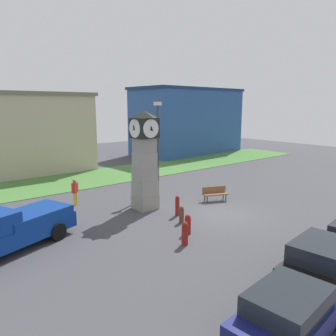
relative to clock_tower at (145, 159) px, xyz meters
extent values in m
plane|color=#424247|center=(2.70, -3.59, -2.95)|extent=(71.38, 71.38, 0.00)
cube|color=gray|center=(0.00, 0.00, -2.53)|extent=(1.22, 1.22, 0.84)
cube|color=gray|center=(0.00, 0.00, -1.70)|extent=(1.17, 1.17, 0.84)
cube|color=gray|center=(0.00, 0.00, -0.86)|extent=(1.12, 1.12, 0.84)
cube|color=gray|center=(0.00, 0.00, -0.03)|extent=(1.07, 1.07, 0.84)
cube|color=gray|center=(0.00, 0.00, 0.81)|extent=(1.02, 1.02, 0.84)
cube|color=black|center=(0.00, 0.00, 1.80)|extent=(1.25, 1.25, 1.13)
cylinder|color=white|center=(0.00, 0.65, 1.80)|extent=(1.03, 0.04, 1.03)
cube|color=black|center=(0.00, 0.68, 1.80)|extent=(0.06, 0.21, 0.17)
cube|color=black|center=(0.00, 0.68, 1.80)|extent=(0.04, 0.08, 0.39)
cylinder|color=white|center=(0.00, -0.65, 1.80)|extent=(1.03, 0.04, 1.03)
cube|color=black|center=(0.00, -0.68, 1.80)|extent=(0.06, 0.06, 0.23)
cube|color=black|center=(0.00, -0.68, 1.80)|extent=(0.04, 0.35, 0.23)
cylinder|color=white|center=(0.65, 0.00, 1.80)|extent=(0.04, 1.03, 1.03)
cube|color=black|center=(0.68, 0.00, 1.80)|extent=(0.05, 0.06, 0.23)
cube|color=black|center=(0.68, 0.00, 1.80)|extent=(0.39, 0.04, 0.05)
cylinder|color=white|center=(-0.65, 0.00, 1.80)|extent=(0.04, 1.03, 1.03)
cube|color=black|center=(-0.68, 0.00, 1.80)|extent=(0.18, 0.06, 0.20)
cube|color=black|center=(-0.68, 0.00, 1.80)|extent=(0.17, 0.04, 0.38)
pyramid|color=black|center=(0.00, 0.00, 2.56)|extent=(1.32, 1.32, 0.40)
cylinder|color=maroon|center=(-1.64, -5.30, -2.51)|extent=(0.28, 0.28, 0.89)
sphere|color=maroon|center=(-1.64, -5.30, -2.02)|extent=(0.25, 0.25, 0.25)
cylinder|color=maroon|center=(-0.71, -4.48, -2.56)|extent=(0.29, 0.29, 0.79)
sphere|color=maroon|center=(-0.71, -4.48, -2.12)|extent=(0.27, 0.27, 0.27)
cylinder|color=brown|center=(0.09, -3.15, -2.59)|extent=(0.25, 0.25, 0.73)
sphere|color=brown|center=(0.09, -3.15, -2.18)|extent=(0.22, 0.22, 0.22)
cylinder|color=maroon|center=(0.63, -2.18, -2.45)|extent=(0.24, 0.24, 1.00)
sphere|color=maroon|center=(0.63, -2.18, -1.92)|extent=(0.21, 0.21, 0.21)
cube|color=navy|center=(-3.30, -11.35, -2.37)|extent=(4.17, 2.07, 0.62)
cube|color=#1E2328|center=(-3.60, -11.38, -1.80)|extent=(2.35, 1.77, 0.54)
cylinder|color=black|center=(-2.13, -10.42, -2.63)|extent=(0.66, 0.28, 0.64)
cylinder|color=black|center=(-4.62, -10.65, -2.63)|extent=(0.66, 0.28, 0.64)
cube|color=black|center=(0.03, -10.61, -2.35)|extent=(4.18, 2.27, 0.66)
cube|color=#1E2328|center=(-0.27, -10.65, -1.71)|extent=(2.37, 1.92, 0.64)
cylinder|color=black|center=(1.16, -9.61, -2.63)|extent=(0.66, 0.29, 0.64)
cylinder|color=black|center=(-1.30, -9.89, -2.63)|extent=(0.66, 0.29, 0.64)
cylinder|color=black|center=(1.34, -10.03, -2.63)|extent=(0.66, 0.31, 0.64)
cube|color=navy|center=(-7.64, -1.01, -2.25)|extent=(5.91, 3.72, 0.70)
cube|color=navy|center=(-6.59, -0.62, -1.72)|extent=(3.55, 2.85, 0.36)
cylinder|color=black|center=(-5.75, -1.28, -2.55)|extent=(0.85, 0.54, 0.80)
cylinder|color=black|center=(-6.37, 0.42, -2.55)|extent=(0.85, 0.54, 0.80)
cube|color=brown|center=(4.33, -1.61, -2.50)|extent=(1.67, 1.10, 0.08)
cube|color=brown|center=(4.43, -1.38, -2.25)|extent=(1.49, 0.69, 0.40)
cylinder|color=#262628|center=(3.66, -1.54, -2.73)|extent=(0.06, 0.06, 0.45)
cylinder|color=#262628|center=(4.83, -2.05, -2.73)|extent=(0.06, 0.06, 0.45)
cylinder|color=#262628|center=(3.82, -1.17, -2.73)|extent=(0.06, 0.06, 0.45)
cylinder|color=#262628|center=(4.99, -1.68, -2.73)|extent=(0.06, 0.06, 0.45)
cylinder|color=gold|center=(-2.88, 3.21, -2.55)|extent=(0.14, 0.14, 0.81)
cylinder|color=gold|center=(-3.04, 3.08, -2.55)|extent=(0.14, 0.14, 0.81)
cube|color=red|center=(-2.96, 3.15, -1.84)|extent=(0.46, 0.44, 0.61)
sphere|color=#8C664C|center=(-2.96, 3.15, -1.42)|extent=(0.22, 0.22, 0.22)
cylinder|color=#333338|center=(2.80, 2.38, 0.05)|extent=(0.14, 0.14, 6.00)
cube|color=silver|center=(2.80, 2.38, 3.16)|extent=(0.50, 0.24, 0.24)
cube|color=#B7A88E|center=(-3.34, 18.18, 0.46)|extent=(13.54, 11.34, 6.83)
cube|color=#2D5193|center=(17.66, 15.51, 0.93)|extent=(14.31, 7.33, 7.77)
cube|color=navy|center=(17.66, 15.51, 4.97)|extent=(14.74, 7.55, 0.30)
cube|color=#477A38|center=(5.47, 9.50, -2.93)|extent=(42.83, 6.36, 0.04)
camera|label=1|loc=(-10.72, -15.26, 3.07)|focal=35.00mm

